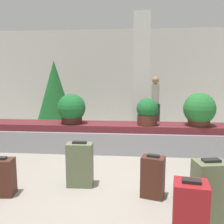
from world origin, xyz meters
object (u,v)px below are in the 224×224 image
(decorated_tree, at_px, (55,93))
(suitcase_3, at_px, (153,177))
(potted_plant_2, at_px, (72,109))
(suitcase_0, at_px, (209,190))
(suitcase_2, at_px, (190,215))
(traveler_0, at_px, (155,98))
(suitcase_5, at_px, (0,177))
(pillar, at_px, (141,76))
(suitcase_4, at_px, (80,164))
(potted_plant_0, at_px, (199,110))
(potted_plant_1, at_px, (147,112))

(decorated_tree, bearing_deg, suitcase_3, -56.43)
(decorated_tree, bearing_deg, potted_plant_2, -62.53)
(suitcase_0, xyz_separation_m, suitcase_2, (-0.32, -0.51, -0.02))
(potted_plant_2, bearing_deg, suitcase_0, -48.31)
(traveler_0, bearing_deg, suitcase_2, -165.76)
(suitcase_0, height_order, suitcase_5, suitcase_0)
(pillar, distance_m, suitcase_5, 4.27)
(pillar, relative_size, suitcase_4, 4.75)
(suitcase_5, bearing_deg, suitcase_0, -12.00)
(pillar, relative_size, suitcase_3, 5.47)
(potted_plant_2, height_order, traveler_0, traveler_0)
(pillar, distance_m, suitcase_2, 4.57)
(suitcase_3, distance_m, potted_plant_0, 2.36)
(suitcase_3, relative_size, potted_plant_0, 0.86)
(traveler_0, bearing_deg, potted_plant_1, -172.89)
(suitcase_4, bearing_deg, suitcase_3, -15.65)
(suitcase_5, relative_size, potted_plant_0, 0.79)
(suitcase_3, bearing_deg, traveler_0, 101.29)
(suitcase_0, bearing_deg, decorated_tree, 115.25)
(suitcase_4, relative_size, suitcase_5, 1.25)
(suitcase_4, relative_size, potted_plant_0, 0.99)
(suitcase_5, xyz_separation_m, decorated_tree, (-0.52, 4.03, 0.86))
(pillar, bearing_deg, suitcase_2, -85.15)
(potted_plant_2, bearing_deg, suitcase_5, -102.12)
(decorated_tree, bearing_deg, suitcase_4, -67.07)
(suitcase_2, height_order, traveler_0, traveler_0)
(suitcase_2, distance_m, traveler_0, 5.50)
(suitcase_2, relative_size, suitcase_3, 1.15)
(suitcase_5, relative_size, decorated_tree, 0.26)
(traveler_0, bearing_deg, potted_plant_2, 156.72)
(suitcase_5, xyz_separation_m, potted_plant_0, (3.14, 2.15, 0.66))
(potted_plant_0, xyz_separation_m, decorated_tree, (-3.66, 1.88, 0.19))
(suitcase_2, relative_size, potted_plant_2, 1.05)
(traveler_0, relative_size, decorated_tree, 0.78)
(potted_plant_0, height_order, traveler_0, traveler_0)
(suitcase_2, height_order, potted_plant_0, potted_plant_0)
(suitcase_2, bearing_deg, potted_plant_0, 82.95)
(suitcase_4, distance_m, potted_plant_0, 2.81)
(suitcase_5, bearing_deg, potted_plant_2, 72.84)
(suitcase_3, bearing_deg, suitcase_5, -160.09)
(decorated_tree, bearing_deg, potted_plant_0, -27.27)
(suitcase_0, relative_size, suitcase_3, 1.20)
(pillar, relative_size, potted_plant_1, 5.65)
(suitcase_0, relative_size, suitcase_5, 1.31)
(traveler_0, distance_m, decorated_tree, 3.02)
(suitcase_4, height_order, decorated_tree, decorated_tree)
(suitcase_4, xyz_separation_m, decorated_tree, (-1.54, 3.64, 0.79))
(potted_plant_2, bearing_deg, potted_plant_1, -1.23)
(suitcase_4, distance_m, traveler_0, 4.51)
(potted_plant_1, bearing_deg, potted_plant_2, 178.77)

